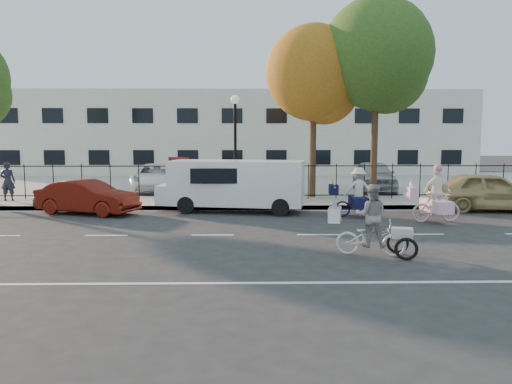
{
  "coord_description": "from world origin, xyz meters",
  "views": [
    {
      "loc": [
        0.96,
        -13.93,
        2.77
      ],
      "look_at": [
        1.25,
        1.2,
        1.1
      ],
      "focal_mm": 35.0,
      "sensor_mm": 36.0,
      "label": 1
    }
  ],
  "objects_px": {
    "zebra_trike": "(371,228)",
    "unicorn_bike": "(436,201)",
    "white_van": "(234,184)",
    "gold_sedan": "(489,191)",
    "lot_car_b": "(156,177)",
    "lot_car_c": "(213,176)",
    "bull_bike": "(358,197)",
    "pedestrian": "(8,181)",
    "red_sedan": "(87,197)",
    "lamppost": "(235,129)",
    "lot_car_d": "(374,176)"
  },
  "relations": [
    {
      "from": "bull_bike",
      "to": "lot_car_c",
      "type": "xyz_separation_m",
      "value": [
        -5.54,
        7.47,
        0.18
      ]
    },
    {
      "from": "pedestrian",
      "to": "lot_car_c",
      "type": "distance_m",
      "value": 9.07
    },
    {
      "from": "red_sedan",
      "to": "lot_car_c",
      "type": "xyz_separation_m",
      "value": [
        4.07,
        6.64,
        0.25
      ]
    },
    {
      "from": "unicorn_bike",
      "to": "zebra_trike",
      "type": "bearing_deg",
      "value": 137.76
    },
    {
      "from": "pedestrian",
      "to": "lot_car_d",
      "type": "relative_size",
      "value": 0.37
    },
    {
      "from": "gold_sedan",
      "to": "lamppost",
      "type": "bearing_deg",
      "value": 83.84
    },
    {
      "from": "zebra_trike",
      "to": "bull_bike",
      "type": "bearing_deg",
      "value": 4.58
    },
    {
      "from": "zebra_trike",
      "to": "lot_car_d",
      "type": "distance_m",
      "value": 13.24
    },
    {
      "from": "unicorn_bike",
      "to": "white_van",
      "type": "distance_m",
      "value": 7.06
    },
    {
      "from": "lamppost",
      "to": "white_van",
      "type": "xyz_separation_m",
      "value": [
        0.01,
        -2.3,
        -2.06
      ]
    },
    {
      "from": "gold_sedan",
      "to": "lot_car_b",
      "type": "xyz_separation_m",
      "value": [
        -13.54,
        6.07,
        0.07
      ]
    },
    {
      "from": "red_sedan",
      "to": "gold_sedan",
      "type": "relative_size",
      "value": 0.86
    },
    {
      "from": "lot_car_b",
      "to": "red_sedan",
      "type": "bearing_deg",
      "value": -107.85
    },
    {
      "from": "red_sedan",
      "to": "pedestrian",
      "type": "xyz_separation_m",
      "value": [
        -4.11,
        2.72,
        0.34
      ]
    },
    {
      "from": "lamppost",
      "to": "unicorn_bike",
      "type": "relative_size",
      "value": 2.27
    },
    {
      "from": "lot_car_d",
      "to": "lot_car_c",
      "type": "bearing_deg",
      "value": -177.8
    },
    {
      "from": "zebra_trike",
      "to": "gold_sedan",
      "type": "relative_size",
      "value": 0.45
    },
    {
      "from": "white_van",
      "to": "red_sedan",
      "type": "relative_size",
      "value": 1.51
    },
    {
      "from": "pedestrian",
      "to": "bull_bike",
      "type": "bearing_deg",
      "value": 159.6
    },
    {
      "from": "lot_car_b",
      "to": "lot_car_c",
      "type": "distance_m",
      "value": 2.75
    },
    {
      "from": "zebra_trike",
      "to": "lot_car_d",
      "type": "xyz_separation_m",
      "value": [
        3.33,
        12.81,
        0.24
      ]
    },
    {
      "from": "lamppost",
      "to": "zebra_trike",
      "type": "distance_m",
      "value": 10.19
    },
    {
      "from": "gold_sedan",
      "to": "pedestrian",
      "type": "xyz_separation_m",
      "value": [
        -18.97,
        2.25,
        0.22
      ]
    },
    {
      "from": "zebra_trike",
      "to": "pedestrian",
      "type": "relative_size",
      "value": 1.22
    },
    {
      "from": "lamppost",
      "to": "lot_car_b",
      "type": "bearing_deg",
      "value": 136.43
    },
    {
      "from": "red_sedan",
      "to": "lot_car_b",
      "type": "height_order",
      "value": "lot_car_b"
    },
    {
      "from": "unicorn_bike",
      "to": "lot_car_b",
      "type": "relative_size",
      "value": 0.4
    },
    {
      "from": "lamppost",
      "to": "lot_car_c",
      "type": "relative_size",
      "value": 0.99
    },
    {
      "from": "gold_sedan",
      "to": "lot_car_c",
      "type": "distance_m",
      "value": 12.44
    },
    {
      "from": "zebra_trike",
      "to": "unicorn_bike",
      "type": "distance_m",
      "value": 5.55
    },
    {
      "from": "white_van",
      "to": "gold_sedan",
      "type": "xyz_separation_m",
      "value": [
        9.56,
        0.0,
        -0.31
      ]
    },
    {
      "from": "lamppost",
      "to": "unicorn_bike",
      "type": "height_order",
      "value": "lamppost"
    },
    {
      "from": "bull_bike",
      "to": "red_sedan",
      "type": "bearing_deg",
      "value": 87.45
    },
    {
      "from": "zebra_trike",
      "to": "lot_car_b",
      "type": "height_order",
      "value": "zebra_trike"
    },
    {
      "from": "zebra_trike",
      "to": "gold_sedan",
      "type": "xyz_separation_m",
      "value": [
        6.2,
        7.0,
        0.09
      ]
    },
    {
      "from": "unicorn_bike",
      "to": "white_van",
      "type": "bearing_deg",
      "value": 62.72
    },
    {
      "from": "lamppost",
      "to": "gold_sedan",
      "type": "xyz_separation_m",
      "value": [
        9.58,
        -2.3,
        -2.37
      ]
    },
    {
      "from": "pedestrian",
      "to": "unicorn_bike",
      "type": "bearing_deg",
      "value": 157.62
    },
    {
      "from": "lot_car_c",
      "to": "lot_car_b",
      "type": "bearing_deg",
      "value": 161.67
    },
    {
      "from": "zebra_trike",
      "to": "unicorn_bike",
      "type": "xyz_separation_m",
      "value": [
        3.23,
        4.51,
        0.05
      ]
    },
    {
      "from": "gold_sedan",
      "to": "lot_car_c",
      "type": "bearing_deg",
      "value": 67.57
    },
    {
      "from": "lot_car_b",
      "to": "pedestrian",
      "type": "bearing_deg",
      "value": -151.29
    },
    {
      "from": "white_van",
      "to": "pedestrian",
      "type": "bearing_deg",
      "value": 176.97
    },
    {
      "from": "lot_car_d",
      "to": "lamppost",
      "type": "bearing_deg",
      "value": -147.55
    },
    {
      "from": "lamppost",
      "to": "lot_car_b",
      "type": "height_order",
      "value": "lamppost"
    },
    {
      "from": "bull_bike",
      "to": "zebra_trike",
      "type": "bearing_deg",
      "value": 172.96
    },
    {
      "from": "zebra_trike",
      "to": "white_van",
      "type": "relative_size",
      "value": 0.35
    },
    {
      "from": "white_van",
      "to": "unicorn_bike",
      "type": "bearing_deg",
      "value": -10.25
    },
    {
      "from": "white_van",
      "to": "lot_car_c",
      "type": "bearing_deg",
      "value": 111.68
    },
    {
      "from": "gold_sedan",
      "to": "lot_car_c",
      "type": "xyz_separation_m",
      "value": [
        -10.79,
        6.18,
        0.13
      ]
    }
  ]
}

